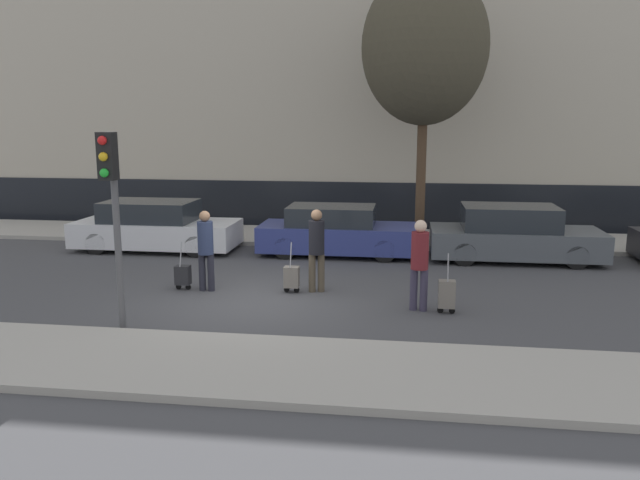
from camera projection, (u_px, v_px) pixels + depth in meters
ground_plane at (257, 299)px, 13.11m from camera, size 80.00×80.00×0.00m
sidewalk_near at (198, 364)px, 9.45m from camera, size 28.00×2.50×0.12m
sidewalk_far at (309, 236)px, 19.91m from camera, size 28.00×3.00×0.12m
building_facade at (324, 53)px, 22.45m from camera, size 28.00×3.20×12.21m
parked_car_0 at (155, 227)px, 18.00m from camera, size 4.65×1.86×1.42m
parked_car_1 at (336, 232)px, 17.35m from camera, size 4.32×1.75×1.37m
parked_car_2 at (513, 235)px, 16.65m from camera, size 4.46×1.88×1.47m
pedestrian_left at (206, 245)px, 13.56m from camera, size 0.35×0.34×1.78m
trolley_left at (183, 275)px, 13.78m from camera, size 0.34×0.29×1.08m
pedestrian_center at (317, 245)px, 13.48m from camera, size 0.34×0.34×1.82m
trolley_center at (292, 277)px, 13.54m from camera, size 0.34×0.29×1.12m
pedestrian_right at (420, 259)px, 12.13m from camera, size 0.35×0.34×1.81m
trolley_right at (447, 294)px, 12.06m from camera, size 0.34×0.29×1.19m
traffic_light at (112, 191)px, 10.60m from camera, size 0.28×0.47×3.50m
bare_tree_near_crossing at (425, 48)px, 17.58m from camera, size 3.58×3.58×7.81m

